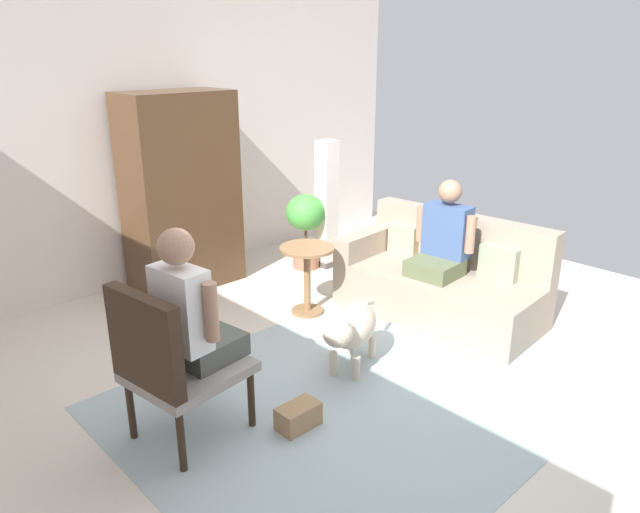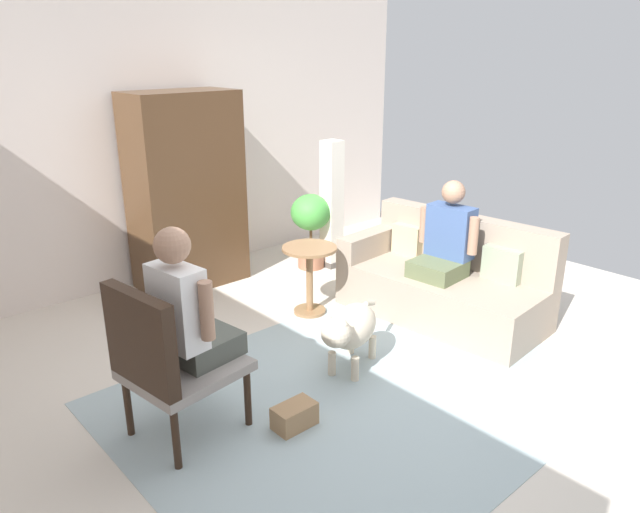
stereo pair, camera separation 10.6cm
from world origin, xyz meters
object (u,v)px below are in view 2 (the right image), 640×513
at_px(person_on_armchair, 186,310).
at_px(round_end_table, 310,270).
at_px(armchair, 164,357).
at_px(dog, 351,328).
at_px(handbag, 295,416).
at_px(armoire_cabinet, 186,191).
at_px(couch, 443,281).
at_px(person_on_couch, 446,240).
at_px(potted_plant, 311,222).
at_px(column_lamp, 332,206).

xyz_separation_m(person_on_armchair, round_end_table, (1.62, 0.79, -0.39)).
relative_size(armchair, person_on_armchair, 1.17).
relative_size(dog, handbag, 2.95).
height_order(armchair, handbag, armchair).
height_order(round_end_table, armoire_cabinet, armoire_cabinet).
xyz_separation_m(couch, person_on_couch, (-0.05, -0.04, 0.40)).
distance_m(couch, dog, 1.29).
distance_m(dog, handbag, 0.82).
height_order(armchair, dog, armchair).
bearing_deg(person_on_couch, person_on_armchair, 179.33).
height_order(person_on_couch, dog, person_on_couch).
height_order(potted_plant, armoire_cabinet, armoire_cabinet).
relative_size(column_lamp, armoire_cabinet, 0.72).
height_order(column_lamp, handbag, column_lamp).
bearing_deg(person_on_armchair, person_on_couch, -0.67).
height_order(person_on_armchair, armoire_cabinet, armoire_cabinet).
relative_size(person_on_armchair, handbag, 3.20).
bearing_deg(person_on_armchair, column_lamp, 30.90).
height_order(couch, armchair, armchair).
bearing_deg(handbag, person_on_couch, 10.97).
height_order(couch, potted_plant, couch).
bearing_deg(potted_plant, person_on_couch, -88.60).
relative_size(couch, dog, 2.26).
xyz_separation_m(armchair, potted_plant, (2.55, 1.67, -0.06)).
relative_size(column_lamp, handbag, 5.01).
height_order(couch, person_on_armchair, person_on_armchair).
height_order(round_end_table, dog, round_end_table).
height_order(couch, dog, couch).
xyz_separation_m(armchair, handbag, (0.63, -0.39, -0.48)).
distance_m(armchair, round_end_table, 1.98).
xyz_separation_m(armchair, person_on_armchair, (0.17, 0.02, 0.23)).
xyz_separation_m(round_end_table, armoire_cabinet, (-0.40, 1.33, 0.53)).
xyz_separation_m(person_on_armchair, armoire_cabinet, (1.23, 2.12, 0.13)).
bearing_deg(armchair, column_lamp, 29.66).
height_order(person_on_armchair, potted_plant, person_on_armchair).
bearing_deg(potted_plant, handbag, -133.04).
bearing_deg(handbag, armoire_cabinet, 73.14).
bearing_deg(armchair, handbag, -31.46).
xyz_separation_m(couch, armchair, (-2.64, -0.03, 0.26)).
xyz_separation_m(dog, armoire_cabinet, (0.03, 2.27, 0.59)).
distance_m(potted_plant, armoire_cabinet, 1.32).
bearing_deg(round_end_table, couch, -42.60).
xyz_separation_m(couch, dog, (-1.28, -0.16, 0.03)).
distance_m(round_end_table, handbag, 1.70).
bearing_deg(dog, round_end_table, 65.57).
height_order(dog, potted_plant, potted_plant).
xyz_separation_m(armchair, round_end_table, (1.79, 0.81, -0.16)).
distance_m(person_on_armchair, armoire_cabinet, 2.45).
relative_size(couch, armoire_cabinet, 0.96).
relative_size(round_end_table, armoire_cabinet, 0.33).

